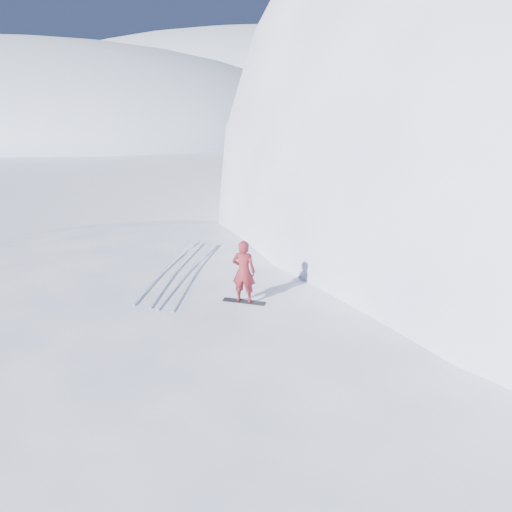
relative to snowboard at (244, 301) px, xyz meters
The scene contains 8 objects.
ground 4.09m from the snowboard, 110.88° to the right, with size 400.00×400.00×0.00m, color white.
near_ridge 2.42m from the snowboard, 152.72° to the right, with size 36.00×28.00×4.80m, color white.
peak_shoulder 19.22m from the snowboard, 62.45° to the left, with size 28.00×24.00×18.00m, color white.
far_ridge_c 114.59m from the snowboard, 111.07° to the left, with size 140.00×90.00×36.00m, color white.
wind_bumps 3.13m from the snowboard, 150.74° to the right, with size 16.00×14.40×1.00m.
snowboard is the anchor object (origin of this frame).
snowboarder 0.96m from the snowboard, ahead, with size 0.69×0.46×1.90m, color maroon.
board_tracks 3.34m from the snowboard, 152.05° to the left, with size 2.60×5.91×0.04m.
Camera 1 is at (6.27, -9.25, 8.92)m, focal length 35.00 mm.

